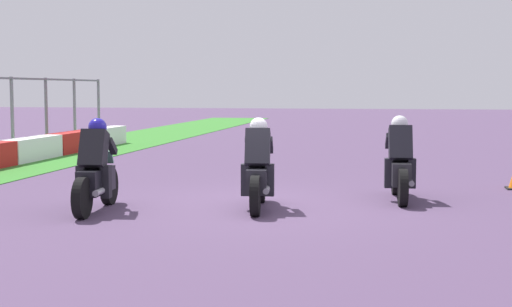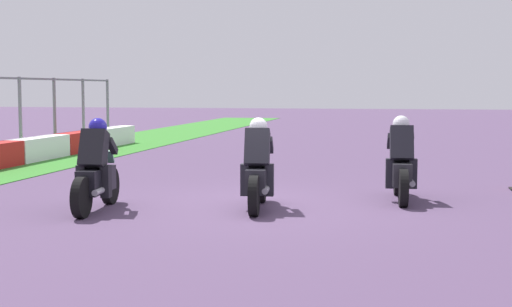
% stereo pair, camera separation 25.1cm
% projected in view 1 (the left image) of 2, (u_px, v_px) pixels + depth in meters
% --- Properties ---
extents(ground_plane, '(120.00, 120.00, 0.00)m').
position_uv_depth(ground_plane, '(257.00, 206.00, 12.39)').
color(ground_plane, '#503B5A').
extents(rider_lane_a, '(2.04, 0.55, 1.51)m').
position_uv_depth(rider_lane_a, '(400.00, 165.00, 12.98)').
color(rider_lane_a, black).
rests_on(rider_lane_a, ground_plane).
extents(rider_lane_b, '(2.04, 0.57, 1.51)m').
position_uv_depth(rider_lane_b, '(258.00, 172.00, 12.04)').
color(rider_lane_b, black).
rests_on(rider_lane_b, ground_plane).
extents(rider_lane_c, '(2.04, 0.56, 1.51)m').
position_uv_depth(rider_lane_c, '(96.00, 173.00, 11.81)').
color(rider_lane_c, black).
rests_on(rider_lane_c, ground_plane).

